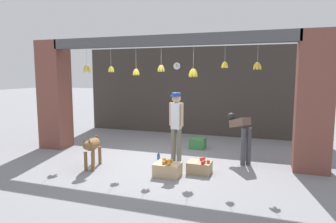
% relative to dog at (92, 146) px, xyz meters
% --- Properties ---
extents(ground_plane, '(60.00, 60.00, 0.00)m').
position_rel_dog_xyz_m(ground_plane, '(1.21, 1.02, -0.48)').
color(ground_plane, gray).
extents(shop_back_wall, '(7.72, 0.12, 2.89)m').
position_rel_dog_xyz_m(shop_back_wall, '(1.21, 4.27, 0.97)').
color(shop_back_wall, '#38332D').
rests_on(shop_back_wall, ground_plane).
extents(shop_pillar_left, '(0.70, 0.60, 2.89)m').
position_rel_dog_xyz_m(shop_pillar_left, '(-2.00, 1.32, 0.97)').
color(shop_pillar_left, brown).
rests_on(shop_pillar_left, ground_plane).
extents(shop_pillar_right, '(0.70, 0.60, 2.89)m').
position_rel_dog_xyz_m(shop_pillar_right, '(4.42, 1.32, 0.97)').
color(shop_pillar_right, brown).
rests_on(shop_pillar_right, ground_plane).
extents(storefront_awning, '(5.82, 0.31, 0.96)m').
position_rel_dog_xyz_m(storefront_awning, '(1.20, 1.14, 2.24)').
color(storefront_awning, '#4C4C51').
extents(dog, '(0.41, 0.92, 0.70)m').
position_rel_dog_xyz_m(dog, '(0.00, 0.00, 0.00)').
color(dog, brown).
rests_on(dog, ground_plane).
extents(shopkeeper, '(0.34, 0.27, 1.60)m').
position_rel_dog_xyz_m(shopkeeper, '(1.60, 0.94, 0.46)').
color(shopkeeper, '#6B665B').
rests_on(shopkeeper, ground_plane).
extents(worker_stooping, '(0.62, 0.73, 1.09)m').
position_rel_dog_xyz_m(worker_stooping, '(2.97, 1.48, 0.25)').
color(worker_stooping, '#424247').
rests_on(worker_stooping, ground_plane).
extents(fruit_crate_oranges, '(0.51, 0.40, 0.32)m').
position_rel_dog_xyz_m(fruit_crate_oranges, '(1.69, 0.05, -0.34)').
color(fruit_crate_oranges, tan).
rests_on(fruit_crate_oranges, ground_plane).
extents(fruit_crate_apples, '(0.47, 0.39, 0.30)m').
position_rel_dog_xyz_m(fruit_crate_apples, '(2.26, 0.43, -0.36)').
color(fruit_crate_apples, tan).
rests_on(fruit_crate_apples, ground_plane).
extents(produce_box_green, '(0.41, 0.35, 0.29)m').
position_rel_dog_xyz_m(produce_box_green, '(1.76, 2.39, -0.33)').
color(produce_box_green, '#387A42').
rests_on(produce_box_green, ground_plane).
extents(water_bottle, '(0.07, 0.07, 0.29)m').
position_rel_dog_xyz_m(water_bottle, '(1.30, 0.58, -0.34)').
color(water_bottle, '#2D60AD').
rests_on(water_bottle, ground_plane).
extents(wall_clock, '(0.25, 0.03, 0.25)m').
position_rel_dog_xyz_m(wall_clock, '(0.61, 4.20, 1.79)').
color(wall_clock, black).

